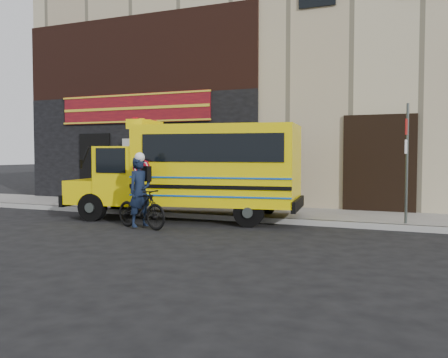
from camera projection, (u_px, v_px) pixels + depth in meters
ground at (182, 233)px, 12.17m from camera, size 120.00×120.00×0.00m
curb at (224, 218)px, 14.54m from camera, size 40.00×0.20×0.15m
sidewalk at (243, 212)px, 15.91m from camera, size 40.00×3.00×0.15m
building at (297, 56)px, 21.42m from camera, size 20.00×10.70×12.00m
school_bus at (196, 168)px, 14.47m from camera, size 7.15×3.17×2.92m
sign_pole at (407, 160)px, 12.74m from camera, size 0.08×0.28×3.23m
bicycle at (141, 208)px, 12.89m from camera, size 1.84×0.95×1.06m
cyclist at (140, 194)px, 12.91m from camera, size 0.65×0.78×1.82m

